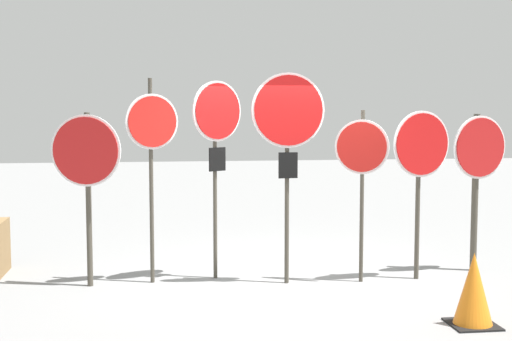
{
  "coord_description": "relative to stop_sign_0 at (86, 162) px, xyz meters",
  "views": [
    {
      "loc": [
        -1.6,
        -8.95,
        2.25
      ],
      "look_at": [
        -0.4,
        0.0,
        1.43
      ],
      "focal_mm": 50.0,
      "sensor_mm": 36.0,
      "label": 1
    }
  ],
  "objects": [
    {
      "name": "stop_sign_6",
      "position": [
        5.15,
        0.17,
        -0.08
      ],
      "size": [
        0.83,
        0.25,
        2.14
      ],
      "rotation": [
        0.0,
        0.0,
        0.26
      ],
      "color": "#474238",
      "rests_on": "ground"
    },
    {
      "name": "traffic_cone_0",
      "position": [
        4.06,
        -2.12,
        -1.18
      ],
      "size": [
        0.48,
        0.48,
        0.76
      ],
      "color": "black",
      "rests_on": "ground"
    },
    {
      "name": "ground_plane",
      "position": [
        2.5,
        0.05,
        -1.56
      ],
      "size": [
        40.0,
        40.0,
        0.0
      ],
      "primitive_type": "plane",
      "color": "gray"
    },
    {
      "name": "stop_sign_3",
      "position": [
        2.48,
        -0.18,
        0.46
      ],
      "size": [
        0.93,
        0.14,
        2.66
      ],
      "rotation": [
        0.0,
        0.0,
        0.07
      ],
      "color": "#474238",
      "rests_on": "ground"
    },
    {
      "name": "stop_sign_5",
      "position": [
        4.21,
        -0.18,
        0.07
      ],
      "size": [
        0.82,
        0.27,
        2.19
      ],
      "rotation": [
        0.0,
        0.0,
        0.28
      ],
      "color": "#474238",
      "rests_on": "ground"
    },
    {
      "name": "stop_sign_1",
      "position": [
        0.8,
        0.09,
        0.31
      ],
      "size": [
        0.65,
        0.29,
        2.59
      ],
      "rotation": [
        0.0,
        0.0,
        0.39
      ],
      "color": "#474238",
      "rests_on": "ground"
    },
    {
      "name": "stop_sign_0",
      "position": [
        0.0,
        0.0,
        0.0
      ],
      "size": [
        0.86,
        0.26,
        2.17
      ],
      "rotation": [
        0.0,
        0.0,
        -0.25
      ],
      "color": "#474238",
      "rests_on": "ground"
    },
    {
      "name": "stop_sign_4",
      "position": [
        3.41,
        -0.23,
        0.04
      ],
      "size": [
        0.63,
        0.32,
        2.19
      ],
      "rotation": [
        0.0,
        0.0,
        -0.45
      ],
      "color": "#474238",
      "rests_on": "ground"
    },
    {
      "name": "stop_sign_2",
      "position": [
        1.63,
        0.22,
        0.41
      ],
      "size": [
        0.66,
        0.46,
        2.57
      ],
      "rotation": [
        0.0,
        0.0,
        0.6
      ],
      "color": "#474238",
      "rests_on": "ground"
    }
  ]
}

